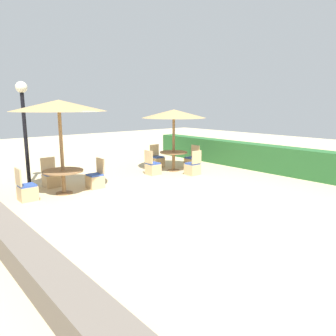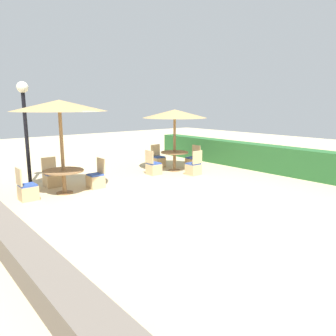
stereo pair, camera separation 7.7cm
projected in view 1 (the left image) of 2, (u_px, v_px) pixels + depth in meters
The scene contains 15 objects.
ground_plane at pixel (151, 204), 8.74m from camera, with size 40.00×40.00×0.00m, color #D1BA8C.
hedge_row at pixel (278, 160), 12.53m from camera, with size 13.00×0.70×1.03m, color #28602D.
stone_border at pixel (3, 229), 6.39m from camera, with size 10.00×0.56×0.44m, color #6B6056.
lamp_post at pixel (23, 112), 10.42m from camera, with size 0.36×0.36×3.32m.
parasol_back_left at pixel (174, 114), 12.63m from camera, with size 2.49×2.49×2.41m.
round_table_back_left at pixel (174, 156), 12.94m from camera, with size 1.09×1.09×0.76m.
patio_chair_back_left_west at pixel (157, 161), 13.79m from camera, with size 0.46×0.46×0.93m.
patio_chair_back_left_south at pixel (153, 168), 12.31m from camera, with size 0.46×0.46×0.93m.
patio_chair_back_left_north at pixel (192, 162), 13.60m from camera, with size 0.46×0.46×0.93m.
patio_chair_back_left_east at pixel (193, 168), 12.26m from camera, with size 0.46×0.46×0.93m.
parasol_front_left at pixel (59, 106), 9.25m from camera, with size 2.70×2.70×2.74m.
round_table_front_left at pixel (63, 175), 9.63m from camera, with size 1.17×1.17×0.70m.
patio_chair_front_left_south at pixel (27, 191), 9.00m from camera, with size 0.46×0.46×0.93m.
patio_chair_front_left_north at pixel (95, 180), 10.35m from camera, with size 0.46×0.46×0.93m.
patio_chair_front_left_west at pixel (51, 179), 10.50m from camera, with size 0.46×0.46×0.93m.
Camera 1 is at (6.69, -5.08, 2.63)m, focal length 35.00 mm.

